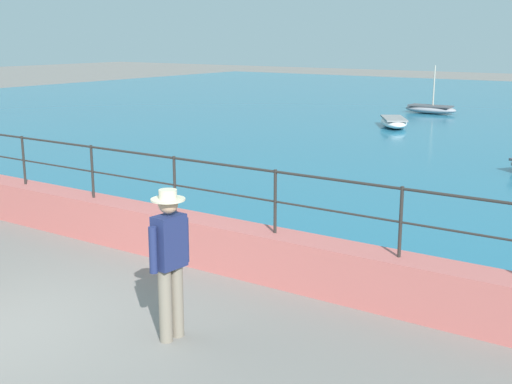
# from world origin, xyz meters

# --- Properties ---
(promenade_wall) EXTENTS (20.00, 0.56, 0.70)m
(promenade_wall) POSITION_xyz_m (0.00, 3.20, 0.35)
(promenade_wall) COLOR #BC605B
(promenade_wall) RESTS_ON ground
(railing) EXTENTS (18.44, 0.04, 0.90)m
(railing) POSITION_xyz_m (0.00, 3.20, 1.32)
(railing) COLOR #282623
(railing) RESTS_ON promenade_wall
(person_walking) EXTENTS (0.38, 0.57, 1.75)m
(person_walking) POSITION_xyz_m (1.90, 0.96, 0.98)
(person_walking) COLOR slate
(person_walking) RESTS_ON ground
(boat_1) EXTENTS (1.97, 2.43, 0.36)m
(boat_1) POSITION_xyz_m (-3.21, 19.01, 0.26)
(boat_1) COLOR white
(boat_1) RESTS_ON lake_water
(boat_2) EXTENTS (2.33, 0.98, 2.07)m
(boat_2) POSITION_xyz_m (-3.72, 24.16, 0.26)
(boat_2) COLOR gray
(boat_2) RESTS_ON lake_water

